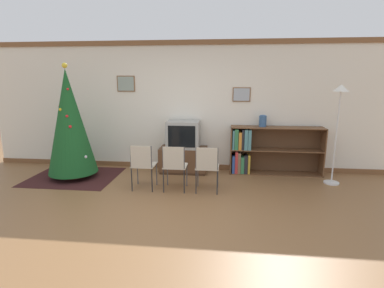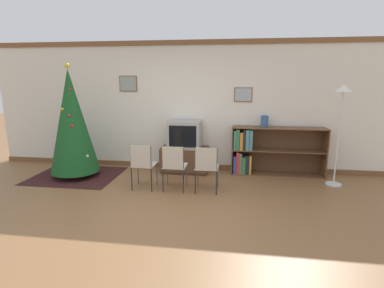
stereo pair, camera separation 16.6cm
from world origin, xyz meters
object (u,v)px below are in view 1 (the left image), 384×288
object	(u,v)px
television	(183,134)
folding_chair_left	(143,164)
tv_console	(183,160)
folding_chair_center	(175,165)
standing_lamp	(339,109)
folding_chair_right	(207,166)
christmas_tree	(70,122)
bookshelf	(259,151)
vase	(263,121)

from	to	relation	value
television	folding_chair_left	bearing A→B (deg)	-116.88
tv_console	folding_chair_center	world-z (taller)	folding_chair_center
tv_console	standing_lamp	bearing A→B (deg)	-8.00
folding_chair_left	folding_chair_right	distance (m)	1.13
television	standing_lamp	world-z (taller)	standing_lamp
christmas_tree	television	xyz separation A→B (m)	(2.14, 0.58, -0.30)
christmas_tree	folding_chair_left	distance (m)	1.78
standing_lamp	tv_console	bearing A→B (deg)	172.00
tv_console	television	bearing A→B (deg)	-90.00
folding_chair_left	folding_chair_center	world-z (taller)	same
tv_console	folding_chair_center	size ratio (longest dim) A/B	1.19
folding_chair_right	standing_lamp	size ratio (longest dim) A/B	0.45
folding_chair_center	bookshelf	xyz separation A→B (m)	(1.56, 1.20, 0.01)
christmas_tree	folding_chair_center	distance (m)	2.29
christmas_tree	folding_chair_right	distance (m)	2.82
bookshelf	christmas_tree	bearing A→B (deg)	-169.78
vase	standing_lamp	bearing A→B (deg)	-22.26
folding_chair_right	television	bearing A→B (deg)	116.88
tv_console	television	xyz separation A→B (m)	(0.00, -0.00, 0.54)
television	folding_chair_center	bearing A→B (deg)	-90.00
television	folding_chair_right	xyz separation A→B (m)	(0.56, -1.11, -0.33)
television	vase	xyz separation A→B (m)	(1.61, 0.12, 0.29)
folding_chair_right	bookshelf	distance (m)	1.56
bookshelf	vase	distance (m)	0.62
vase	folding_chair_center	bearing A→B (deg)	-142.69
folding_chair_center	tv_console	bearing A→B (deg)	90.00
bookshelf	television	bearing A→B (deg)	-176.83
folding_chair_right	folding_chair_left	bearing A→B (deg)	180.00
folding_chair_left	folding_chair_center	bearing A→B (deg)	0.00
folding_chair_center	vase	xyz separation A→B (m)	(1.61, 1.23, 0.63)
folding_chair_left	vase	distance (m)	2.57
christmas_tree	bookshelf	xyz separation A→B (m)	(3.70, 0.67, -0.63)
tv_console	bookshelf	xyz separation A→B (m)	(1.56, 0.08, 0.22)
folding_chair_center	christmas_tree	bearing A→B (deg)	166.03
folding_chair_left	christmas_tree	bearing A→B (deg)	161.32
folding_chair_center	standing_lamp	bearing A→B (deg)	13.88
tv_console	bookshelf	size ratio (longest dim) A/B	0.53
television	folding_chair_center	world-z (taller)	television
television	vase	distance (m)	1.64
television	standing_lamp	bearing A→B (deg)	-7.95
television	bookshelf	distance (m)	1.60
folding_chair_left	folding_chair_right	world-z (taller)	same
christmas_tree	vase	xyz separation A→B (m)	(3.75, 0.70, -0.01)
tv_console	bookshelf	bearing A→B (deg)	3.08
folding_chair_right	christmas_tree	bearing A→B (deg)	168.86
tv_console	folding_chair_center	bearing A→B (deg)	-90.00
bookshelf	standing_lamp	size ratio (longest dim) A/B	1.01
vase	tv_console	bearing A→B (deg)	-175.98
television	standing_lamp	size ratio (longest dim) A/B	0.36
television	vase	bearing A→B (deg)	4.11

